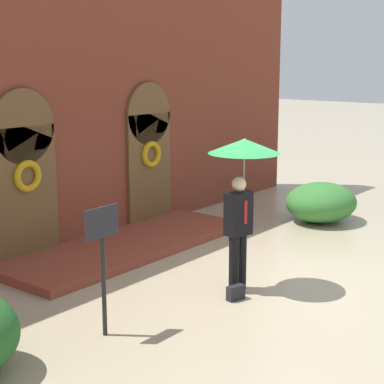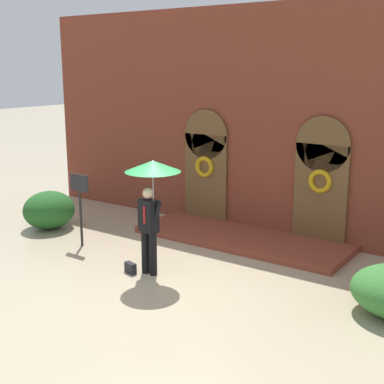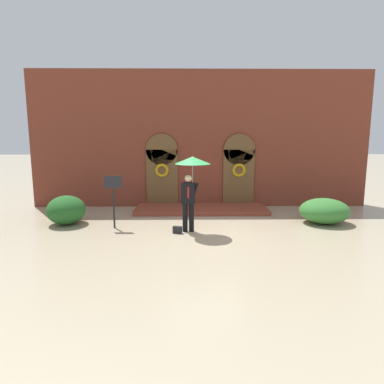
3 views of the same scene
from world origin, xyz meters
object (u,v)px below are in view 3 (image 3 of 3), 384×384
object	(u,v)px
shrub_left	(66,210)
sign_post	(113,193)
shrub_right	(324,211)
person_with_umbrella	(191,171)
handbag	(177,230)

from	to	relation	value
shrub_left	sign_post	bearing A→B (deg)	-16.67
shrub_right	shrub_left	bearing A→B (deg)	179.94
person_with_umbrella	sign_post	size ratio (longest dim) A/B	1.37
person_with_umbrella	sign_post	world-z (taller)	person_with_umbrella
shrub_left	shrub_right	world-z (taller)	shrub_left
handbag	shrub_left	size ratio (longest dim) A/B	0.21
person_with_umbrella	shrub_left	xyz separation A→B (m)	(-4.25, 0.97, -1.42)
person_with_umbrella	shrub_left	bearing A→B (deg)	167.20
sign_post	shrub_left	size ratio (longest dim) A/B	1.26
person_with_umbrella	sign_post	bearing A→B (deg)	169.94
shrub_right	person_with_umbrella	bearing A→B (deg)	-168.23
sign_post	person_with_umbrella	bearing A→B (deg)	-10.06
handbag	sign_post	world-z (taller)	sign_post
handbag	shrub_right	xyz separation A→B (m)	(5.03, 1.16, 0.32)
person_with_umbrella	shrub_left	distance (m)	4.59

